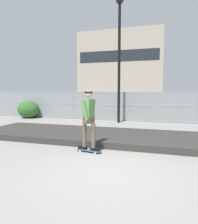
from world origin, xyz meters
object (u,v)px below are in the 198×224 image
object	(u,v)px
skater	(89,116)
parked_car_near	(75,104)
shrub_left	(28,110)
skateboard	(89,150)
street_lamp	(119,47)

from	to	relation	value
skater	parked_car_near	distance (m)	10.98
parked_car_near	shrub_left	xyz separation A→B (m)	(-2.12, -3.37, -0.24)
parked_car_near	shrub_left	world-z (taller)	parked_car_near
skater	shrub_left	size ratio (longest dim) A/B	1.17
shrub_left	skater	bearing A→B (deg)	-43.54
shrub_left	parked_car_near	bearing A→B (deg)	57.84
skateboard	skater	bearing A→B (deg)	-146.31
street_lamp	parked_car_near	size ratio (longest dim) A/B	1.62
street_lamp	shrub_left	xyz separation A→B (m)	(-6.55, 0.28, -3.86)
skateboard	skater	world-z (taller)	skater
skateboard	skater	size ratio (longest dim) A/B	0.45
street_lamp	skater	bearing A→B (deg)	-87.12
skateboard	street_lamp	bearing A→B (deg)	92.88
skater	parked_car_near	xyz separation A→B (m)	(-4.74, 9.89, -0.28)
skateboard	street_lamp	size ratio (longest dim) A/B	0.11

